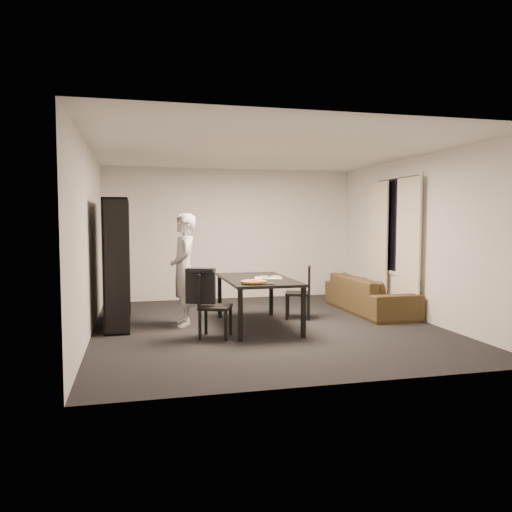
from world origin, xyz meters
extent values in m
cube|color=black|center=(0.00, 0.00, 0.00)|extent=(5.00, 5.50, 0.01)
cube|color=white|center=(0.00, 0.00, 2.60)|extent=(5.00, 5.50, 0.01)
cube|color=white|center=(0.00, 2.75, 1.30)|extent=(5.00, 0.01, 2.60)
cube|color=white|center=(0.00, -2.75, 1.30)|extent=(5.00, 0.01, 2.60)
cube|color=white|center=(-2.50, 0.00, 1.30)|extent=(0.01, 5.50, 2.60)
cube|color=white|center=(2.50, 0.00, 1.30)|extent=(0.01, 5.50, 2.60)
cube|color=black|center=(2.48, 0.60, 1.50)|extent=(0.02, 1.40, 1.60)
cube|color=white|center=(2.48, 0.60, 1.50)|extent=(0.03, 1.52, 1.72)
cube|color=silver|center=(2.40, 0.08, 1.15)|extent=(0.03, 0.70, 2.25)
cube|color=silver|center=(2.40, 1.12, 1.15)|extent=(0.03, 0.70, 2.25)
cube|color=black|center=(-2.16, 0.60, 0.95)|extent=(0.35, 1.50, 1.90)
cube|color=black|center=(-0.13, -0.02, 0.71)|extent=(0.97, 1.74, 0.04)
cube|color=black|center=(-0.57, -0.84, 0.34)|extent=(0.06, 0.06, 0.69)
cube|color=black|center=(0.30, -0.84, 0.34)|extent=(0.06, 0.06, 0.69)
cube|color=black|center=(-0.57, 0.80, 0.34)|extent=(0.06, 0.06, 0.69)
cube|color=black|center=(0.30, 0.80, 0.34)|extent=(0.06, 0.06, 0.69)
cube|color=black|center=(-0.85, -0.56, 0.41)|extent=(0.52, 0.52, 0.04)
cube|color=black|center=(-1.02, -0.50, 0.65)|extent=(0.18, 0.39, 0.43)
cube|color=black|center=(-1.02, -0.50, 0.85)|extent=(0.17, 0.37, 0.05)
cube|color=black|center=(-0.75, -0.79, 0.20)|extent=(0.04, 0.04, 0.40)
cube|color=black|center=(-0.63, -0.46, 0.20)|extent=(0.04, 0.04, 0.40)
cube|color=black|center=(-1.08, -0.66, 0.20)|extent=(0.04, 0.04, 0.40)
cube|color=black|center=(-0.95, -0.34, 0.20)|extent=(0.04, 0.04, 0.40)
cube|color=black|center=(0.65, 0.44, 0.41)|extent=(0.51, 0.51, 0.04)
cube|color=black|center=(0.82, 0.38, 0.64)|extent=(0.17, 0.38, 0.42)
cube|color=black|center=(0.82, 0.38, 0.83)|extent=(0.16, 0.36, 0.05)
cube|color=black|center=(0.55, 0.66, 0.19)|extent=(0.04, 0.04, 0.39)
cube|color=black|center=(0.43, 0.34, 0.19)|extent=(0.04, 0.04, 0.39)
cube|color=black|center=(0.87, 0.54, 0.19)|extent=(0.04, 0.04, 0.39)
cube|color=black|center=(0.75, 0.22, 0.19)|extent=(0.04, 0.04, 0.39)
cube|color=black|center=(-1.04, -0.49, 0.67)|extent=(0.41, 0.22, 0.43)
cube|color=black|center=(-1.04, -0.49, 0.92)|extent=(0.42, 0.30, 0.05)
imported|color=silver|center=(-1.19, 0.31, 0.84)|extent=(0.42, 0.63, 1.69)
cube|color=black|center=(-0.24, -0.59, 0.73)|extent=(0.48, 0.43, 0.01)
cylinder|color=olive|center=(-0.33, -0.60, 0.75)|extent=(0.35, 0.35, 0.02)
cylinder|color=yellow|center=(-0.33, -0.60, 0.76)|extent=(0.31, 0.31, 0.01)
cube|color=silver|center=(0.02, -0.06, 0.73)|extent=(0.46, 0.39, 0.01)
imported|color=#3C2F18|center=(2.04, 0.69, 0.31)|extent=(0.82, 2.11, 0.62)
camera|label=1|loc=(-1.89, -7.16, 1.59)|focal=35.00mm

